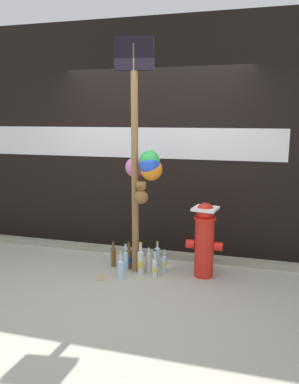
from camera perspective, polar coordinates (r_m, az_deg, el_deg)
ground_plane at (r=4.46m, az=-3.18°, el=-13.65°), size 14.00×14.00×0.00m
building_wall at (r=5.32m, az=1.24°, el=7.97°), size 10.00×0.21×3.14m
curb_strip at (r=5.28m, az=0.15°, el=-9.10°), size 8.00×0.12×0.08m
memorial_post at (r=4.43m, az=-1.09°, el=5.85°), size 0.56×0.42×2.73m
fire_hydrant at (r=4.56m, az=8.19°, el=-6.83°), size 0.43×0.31×0.89m
bottle_0 at (r=4.62m, az=0.79°, el=-11.11°), size 0.06×0.06×0.33m
bottle_1 at (r=4.93m, az=1.17°, el=-9.42°), size 0.07×0.07×0.32m
bottle_2 at (r=4.73m, az=2.18°, el=-10.56°), size 0.06×0.06×0.29m
bottle_3 at (r=4.59m, az=-4.31°, el=-11.20°), size 0.07×0.07×0.34m
bottle_4 at (r=4.86m, az=-3.03°, el=-9.74°), size 0.07×0.07×0.36m
bottle_5 at (r=4.92m, az=-5.40°, el=-9.40°), size 0.06×0.06×0.34m
bottle_6 at (r=4.68m, az=-1.33°, el=-10.32°), size 0.08×0.08×0.40m
bottle_7 at (r=4.77m, az=-3.54°, el=-10.05°), size 0.06×0.06×0.37m
bottle_8 at (r=4.75m, az=-0.13°, el=-10.24°), size 0.06×0.06×0.32m
litter_0 at (r=4.95m, az=2.90°, el=-10.97°), size 0.11×0.15×0.01m
litter_1 at (r=4.66m, az=-7.30°, el=-12.53°), size 0.14×0.18×0.01m
litter_2 at (r=5.41m, az=-6.36°, el=-9.05°), size 0.11×0.10×0.01m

